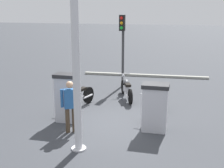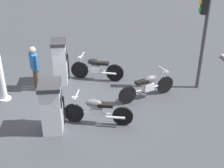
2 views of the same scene
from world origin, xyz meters
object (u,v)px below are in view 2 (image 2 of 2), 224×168
Objects in this scene: fuel_pump_near at (52,106)px; motorcycle_extra at (148,86)px; motorcycle_far_pump at (96,68)px; motorcycle_near_pump at (97,110)px; fuel_pump_far at (60,62)px; attendant_person at (35,66)px; roadside_traffic_light at (204,24)px.

fuel_pump_near is 0.76× the size of motorcycle_extra.
motorcycle_near_pump is at bearing -91.14° from motorcycle_far_pump.
fuel_pump_far is (-0.00, 2.90, 0.07)m from fuel_pump_near.
motorcycle_far_pump is at bearing 16.34° from attendant_person.
fuel_pump_far reaches higher than fuel_pump_near.
motorcycle_extra is (2.98, -1.34, -0.37)m from fuel_pump_far.
motorcycle_far_pump is (1.30, 3.05, -0.30)m from fuel_pump_near.
motorcycle_far_pump is 0.99× the size of motorcycle_extra.
fuel_pump_far is 5.09m from roadside_traffic_light.
motorcycle_far_pump is at bearing 66.86° from fuel_pump_near.
fuel_pump_near is 1.30m from motorcycle_near_pump.
fuel_pump_near is at bearing -152.37° from motorcycle_extra.
attendant_person is at bearing 177.40° from roadside_traffic_light.
fuel_pump_near reaches higher than motorcycle_near_pump.
motorcycle_extra is 2.70m from roadside_traffic_light.
roadside_traffic_light is (5.63, -0.26, 1.41)m from attendant_person.
motorcycle_far_pump is 2.25m from attendant_person.
roadside_traffic_light is (3.51, -0.88, 1.87)m from motorcycle_far_pump.
fuel_pump_far is 0.95m from attendant_person.
roadside_traffic_light reaches higher than motorcycle_far_pump.
attendant_person is (-0.82, -0.47, 0.09)m from fuel_pump_far.
motorcycle_near_pump is 3.08m from attendant_person.
motorcycle_extra is at bearing 27.63° from fuel_pump_near.
fuel_pump_near is 3.37m from motorcycle_extra.
motorcycle_near_pump is 2.86m from motorcycle_far_pump.
motorcycle_far_pump reaches higher than motorcycle_extra.
roadside_traffic_light is at bearing -2.60° from attendant_person.
motorcycle_near_pump is at bearing -141.69° from motorcycle_extra.
motorcycle_extra is 3.92m from attendant_person.
fuel_pump_near is at bearing -90.00° from fuel_pump_far.
roadside_traffic_light reaches higher than fuel_pump_near.
motorcycle_extra is at bearing -161.50° from roadside_traffic_light.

